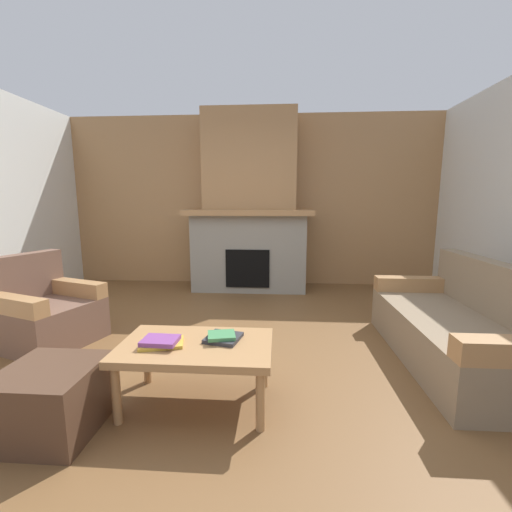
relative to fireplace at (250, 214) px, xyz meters
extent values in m
plane|color=brown|center=(0.00, -2.62, -1.16)|extent=(9.00, 9.00, 0.00)
cube|color=#A87A4C|center=(0.00, 0.38, 0.19)|extent=(6.00, 0.12, 2.70)
cube|color=gray|center=(0.00, -0.03, -0.59)|extent=(1.70, 0.70, 1.15)
cube|color=black|center=(0.00, -0.36, -0.78)|extent=(0.64, 0.08, 0.56)
cube|color=#A87A4C|center=(0.00, -0.08, 0.03)|extent=(1.90, 0.82, 0.08)
cube|color=#A87A4C|center=(0.00, 0.07, 0.80)|extent=(1.40, 0.50, 1.47)
cube|color=#847056|center=(1.93, -2.38, -0.96)|extent=(0.85, 1.80, 0.40)
cube|color=#847056|center=(2.27, -2.38, -0.54)|extent=(0.17, 1.80, 0.45)
cube|color=#A87A4C|center=(1.93, -1.56, -0.69)|extent=(0.84, 0.16, 0.15)
cube|color=brown|center=(-1.74, -2.24, -0.96)|extent=(0.96, 0.96, 0.40)
cube|color=brown|center=(-2.04, -2.15, -0.54)|extent=(0.37, 0.77, 0.45)
cube|color=#A87A4C|center=(-1.84, -2.54, -0.69)|extent=(0.77, 0.37, 0.15)
cube|color=#A87A4C|center=(-1.64, -1.95, -0.69)|extent=(0.77, 0.37, 0.15)
cube|color=#A87A4C|center=(-0.09, -3.12, -0.76)|extent=(1.00, 0.60, 0.05)
cylinder|color=#A87A4C|center=(-0.53, -3.36, -0.97)|extent=(0.06, 0.06, 0.38)
cylinder|color=#A87A4C|center=(0.35, -3.36, -0.97)|extent=(0.06, 0.06, 0.38)
cylinder|color=#A87A4C|center=(-0.53, -2.88, -0.97)|extent=(0.06, 0.06, 0.38)
cylinder|color=#A87A4C|center=(0.35, -2.88, -0.97)|extent=(0.06, 0.06, 0.38)
cube|color=#4C3323|center=(-0.88, -3.44, -0.96)|extent=(0.52, 0.52, 0.40)
cube|color=gold|center=(-0.30, -3.16, -0.72)|extent=(0.31, 0.24, 0.02)
cube|color=#7A3D84|center=(-0.31, -3.17, -0.70)|extent=(0.23, 0.17, 0.03)
cube|color=#2D2D33|center=(0.08, -3.04, -0.72)|extent=(0.26, 0.26, 0.03)
cube|color=#3D7F4C|center=(0.07, -3.06, -0.70)|extent=(0.21, 0.19, 0.02)
camera|label=1|loc=(0.45, -5.17, 0.19)|focal=23.53mm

